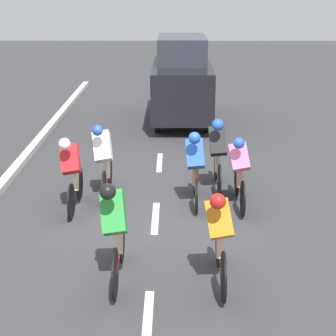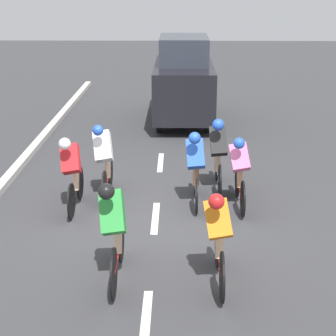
% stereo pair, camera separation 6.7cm
% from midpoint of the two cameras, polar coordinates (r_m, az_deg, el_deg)
% --- Properties ---
extents(ground_plane, '(60.00, 60.00, 0.00)m').
position_cam_midpoint_polar(ground_plane, '(10.09, -1.11, -5.23)').
color(ground_plane, '#38383A').
extents(lane_stripe_near, '(0.12, 1.40, 0.01)m').
position_cam_midpoint_polar(lane_stripe_near, '(7.34, -2.00, -15.21)').
color(lane_stripe_near, white).
rests_on(lane_stripe_near, ground).
extents(lane_stripe_mid, '(0.12, 1.40, 0.01)m').
position_cam_midpoint_polar(lane_stripe_mid, '(10.15, -1.10, -5.06)').
color(lane_stripe_mid, white).
rests_on(lane_stripe_mid, ground).
extents(lane_stripe_far, '(0.12, 1.40, 0.01)m').
position_cam_midpoint_polar(lane_stripe_far, '(13.14, -0.61, 0.59)').
color(lane_stripe_far, white).
rests_on(lane_stripe_far, ground).
extents(cyclist_pink, '(0.41, 1.66, 1.43)m').
position_cam_midpoint_polar(cyclist_pink, '(10.43, 7.48, -0.19)').
color(cyclist_pink, black).
rests_on(cyclist_pink, ground).
extents(cyclist_blue, '(0.37, 1.62, 1.49)m').
position_cam_midpoint_polar(cyclist_blue, '(10.47, 2.99, 0.27)').
color(cyclist_blue, black).
rests_on(cyclist_blue, ground).
extents(cyclist_red, '(0.41, 1.60, 1.45)m').
position_cam_midpoint_polar(cyclist_red, '(10.37, -9.52, -0.29)').
color(cyclist_red, black).
rests_on(cyclist_red, ground).
extents(cyclist_green, '(0.40, 1.76, 1.57)m').
position_cam_midpoint_polar(cyclist_green, '(7.84, -5.26, -6.12)').
color(cyclist_green, black).
rests_on(cyclist_green, ground).
extents(cyclist_white, '(0.42, 1.68, 1.52)m').
position_cam_midpoint_polar(cyclist_white, '(10.91, -6.30, 0.97)').
color(cyclist_white, black).
rests_on(cyclist_white, ground).
extents(cyclist_orange, '(0.41, 1.65, 1.47)m').
position_cam_midpoint_polar(cyclist_orange, '(7.75, 5.41, -6.84)').
color(cyclist_orange, black).
rests_on(cyclist_orange, ground).
extents(cyclist_black, '(0.37, 1.67, 1.55)m').
position_cam_midpoint_polar(cyclist_black, '(11.22, 5.29, 1.66)').
color(cyclist_black, black).
rests_on(cyclist_black, ground).
extents(support_car, '(1.70, 4.05, 2.49)m').
position_cam_midpoint_polar(support_car, '(16.75, 1.70, 8.85)').
color(support_car, black).
rests_on(support_car, ground).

